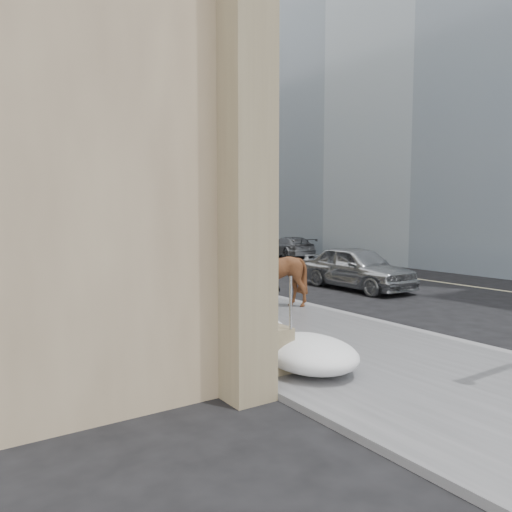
# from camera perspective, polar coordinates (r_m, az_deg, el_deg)

# --- Properties ---
(ground) EXTENTS (140.00, 140.00, 0.00)m
(ground) POSITION_cam_1_polar(r_m,az_deg,el_deg) (11.34, 4.94, -9.59)
(ground) COLOR black
(ground) RESTS_ON ground
(sidewalk) EXTENTS (5.00, 80.00, 0.12)m
(sidewalk) POSITION_cam_1_polar(r_m,az_deg,el_deg) (19.97, -13.37, -3.09)
(sidewalk) COLOR #4D4D4F
(sidewalk) RESTS_ON ground
(curb) EXTENTS (0.24, 80.00, 0.12)m
(curb) POSITION_cam_1_polar(r_m,az_deg,el_deg) (21.02, -6.66, -2.58)
(curb) COLOR slate
(curb) RESTS_ON ground
(lane_line) EXTENTS (0.15, 70.00, 0.01)m
(lane_line) POSITION_cam_1_polar(r_m,az_deg,el_deg) (25.58, 9.25, -1.35)
(lane_line) COLOR #BFB78C
(lane_line) RESTS_ON ground
(far_podium) EXTENTS (2.00, 80.00, 4.00)m
(far_podium) POSITION_cam_1_polar(r_m,az_deg,el_deg) (29.08, 16.53, 3.23)
(far_podium) COLOR #77684D
(far_podium) RESTS_ON ground
(bg_building_mid) EXTENTS (30.00, 12.00, 28.00)m
(bg_building_mid) POSITION_cam_1_polar(r_m,az_deg,el_deg) (70.28, -25.29, 13.80)
(bg_building_mid) COLOR slate
(bg_building_mid) RESTS_ON ground
(streetlight_mid) EXTENTS (1.71, 0.24, 8.00)m
(streetlight_mid) POSITION_cam_1_polar(r_m,az_deg,el_deg) (24.56, -10.85, 9.05)
(streetlight_mid) COLOR #2D2D30
(streetlight_mid) RESTS_ON ground
(streetlight_far) EXTENTS (1.71, 0.24, 8.00)m
(streetlight_far) POSITION_cam_1_polar(r_m,az_deg,el_deg) (43.64, -21.27, 7.06)
(streetlight_far) COLOR #2D2D30
(streetlight_far) RESTS_ON ground
(traffic_signal) EXTENTS (4.10, 0.22, 6.00)m
(traffic_signal) POSITION_cam_1_polar(r_m,az_deg,el_deg) (31.84, -17.64, 6.96)
(traffic_signal) COLOR #2D2D30
(traffic_signal) RESTS_ON ground
(snow_bank) EXTENTS (1.70, 18.10, 0.76)m
(snow_bank) POSITION_cam_1_polar(r_m,az_deg,el_deg) (17.68, -15.55, -2.86)
(snow_bank) COLOR white
(snow_bank) RESTS_ON sidewalk
(mounted_horse_left) EXTENTS (1.50, 2.35, 2.58)m
(mounted_horse_left) POSITION_cam_1_polar(r_m,az_deg,el_deg) (12.85, -4.20, -2.74)
(mounted_horse_left) COLOR #512818
(mounted_horse_left) RESTS_ON sidewalk
(mounted_horse_right) EXTENTS (2.10, 2.21, 2.63)m
(mounted_horse_right) POSITION_cam_1_polar(r_m,az_deg,el_deg) (14.32, 1.45, -1.54)
(mounted_horse_right) COLOR #4B2915
(mounted_horse_right) RESTS_ON sidewalk
(pedestrian) EXTENTS (1.04, 0.60, 1.68)m
(pedestrian) POSITION_cam_1_polar(r_m,az_deg,el_deg) (12.20, 0.64, -3.92)
(pedestrian) COLOR black
(pedestrian) RESTS_ON sidewalk
(car_silver) EXTENTS (1.90, 4.70, 1.60)m
(car_silver) POSITION_cam_1_polar(r_m,az_deg,el_deg) (18.79, 11.47, -1.29)
(car_silver) COLOR #979B9E
(car_silver) RESTS_ON ground
(car_grey) EXTENTS (2.70, 4.73, 1.29)m
(car_grey) POSITION_cam_1_polar(r_m,az_deg,el_deg) (31.03, 3.85, 1.03)
(car_grey) COLOR slate
(car_grey) RESTS_ON ground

